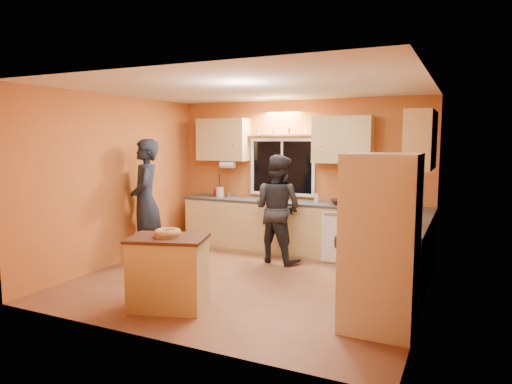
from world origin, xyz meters
The scene contains 14 objects.
ground centered at (0.00, 0.00, 0.00)m, with size 4.50×4.50×0.00m, color brown.
room_shell centered at (0.12, 0.41, 1.62)m, with size 4.54×4.04×2.61m.
back_counter centered at (0.01, 1.70, 0.45)m, with size 4.23×0.62×0.90m.
right_counter centered at (1.95, 0.50, 0.45)m, with size 0.62×1.84×0.90m.
refrigerator centered at (1.89, -0.80, 0.90)m, with size 0.72×0.70×1.80m, color silver.
island centered at (-0.40, -1.25, 0.42)m, with size 1.00×0.81×0.84m.
bundt_pastry centered at (-0.40, -1.25, 0.88)m, with size 0.31×0.31×0.09m, color #B6894A.
person_left centered at (-1.90, 0.24, 0.97)m, with size 0.71×0.46×1.94m, color black.
person_center centered at (-0.04, 1.13, 0.85)m, with size 0.82×0.64×1.69m, color black.
person_right centered at (1.50, -0.25, 0.81)m, with size 0.95×0.39×1.61m, color #393C26.
mixing_bowl centered at (0.85, 1.66, 0.94)m, with size 0.35×0.35×0.09m, color #331A11.
utensil_crock centered at (-1.40, 1.70, 0.99)m, with size 0.14×0.14×0.17m, color beige.
potted_plant centered at (1.99, 0.35, 1.06)m, with size 0.30×0.26×0.33m, color gray.
red_box centered at (2.01, 0.63, 0.94)m, with size 0.16×0.12×0.07m, color maroon.
Camera 1 is at (2.67, -5.42, 1.95)m, focal length 32.00 mm.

